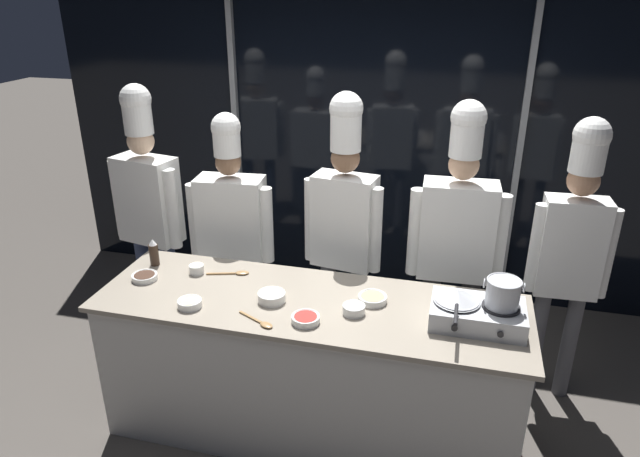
{
  "coord_description": "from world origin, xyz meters",
  "views": [
    {
      "loc": [
        0.77,
        -2.73,
        2.61
      ],
      "look_at": [
        0.0,
        0.25,
        1.28
      ],
      "focal_mm": 32.0,
      "sensor_mm": 36.0,
      "label": 1
    }
  ],
  "objects": [
    {
      "name": "chef_pastry",
      "position": [
        0.78,
        0.79,
        1.11
      ],
      "size": [
        0.63,
        0.27,
        1.97
      ],
      "rotation": [
        0.0,
        0.0,
        3.18
      ],
      "color": "#232326",
      "rests_on": "ground_plane"
    },
    {
      "name": "prep_bowl_bell_pepper",
      "position": [
        0.04,
        -0.22,
        0.95
      ],
      "size": [
        0.16,
        0.16,
        0.04
      ],
      "color": "white",
      "rests_on": "demo_counter"
    },
    {
      "name": "chef_head",
      "position": [
        -1.46,
        0.79,
        1.13
      ],
      "size": [
        0.59,
        0.32,
        1.97
      ],
      "rotation": [
        0.0,
        0.0,
        2.94
      ],
      "color": "#2D3856",
      "rests_on": "ground_plane"
    },
    {
      "name": "portable_stove",
      "position": [
        0.93,
        0.0,
        0.99
      ],
      "size": [
        0.49,
        0.33,
        0.13
      ],
      "color": "#B2B5BA",
      "rests_on": "demo_counter"
    },
    {
      "name": "demo_counter",
      "position": [
        0.0,
        0.0,
        0.46
      ],
      "size": [
        2.48,
        0.78,
        0.93
      ],
      "color": "beige",
      "rests_on": "ground_plane"
    },
    {
      "name": "prep_bowl_rice",
      "position": [
        0.27,
        -0.07,
        0.96
      ],
      "size": [
        0.13,
        0.13,
        0.05
      ],
      "color": "white",
      "rests_on": "demo_counter"
    },
    {
      "name": "prep_bowl_noodles",
      "position": [
        -0.78,
        0.16,
        0.96
      ],
      "size": [
        0.09,
        0.09,
        0.06
      ],
      "color": "white",
      "rests_on": "demo_counter"
    },
    {
      "name": "serving_spoon_solid",
      "position": [
        -0.53,
        0.21,
        0.93
      ],
      "size": [
        0.26,
        0.11,
        0.02
      ],
      "color": "olive",
      "rests_on": "demo_counter"
    },
    {
      "name": "chef_sous",
      "position": [
        -0.79,
        0.78,
        1.02
      ],
      "size": [
        0.62,
        0.29,
        1.81
      ],
      "rotation": [
        0.0,
        0.0,
        3.24
      ],
      "color": "#232326",
      "rests_on": "ground_plane"
    },
    {
      "name": "window_wall_back",
      "position": [
        0.0,
        1.98,
        1.35
      ],
      "size": [
        5.68,
        0.09,
        2.7
      ],
      "color": "black",
      "rests_on": "ground_plane"
    },
    {
      "name": "ground_plane",
      "position": [
        0.0,
        0.0,
        0.0
      ],
      "size": [
        24.0,
        24.0,
        0.0
      ],
      "primitive_type": "plane",
      "color": "#47423D"
    },
    {
      "name": "frying_pan",
      "position": [
        0.82,
        -0.0,
        1.08
      ],
      "size": [
        0.25,
        0.43,
        0.05
      ],
      "color": "#ADAFB5",
      "rests_on": "portable_stove"
    },
    {
      "name": "prep_bowl_mushrooms",
      "position": [
        0.35,
        0.08,
        0.95
      ],
      "size": [
        0.17,
        0.17,
        0.04
      ],
      "color": "white",
      "rests_on": "demo_counter"
    },
    {
      "name": "chef_line",
      "position": [
        0.04,
        0.77,
        1.15
      ],
      "size": [
        0.55,
        0.28,
        1.99
      ],
      "rotation": [
        0.0,
        0.0,
        2.98
      ],
      "color": "#4C4C51",
      "rests_on": "ground_plane"
    },
    {
      "name": "serving_spoon_slotted",
      "position": [
        -0.18,
        -0.29,
        0.93
      ],
      "size": [
        0.24,
        0.14,
        0.02
      ],
      "color": "olive",
      "rests_on": "demo_counter"
    },
    {
      "name": "prep_bowl_onion",
      "position": [
        -0.21,
        -0.05,
        0.96
      ],
      "size": [
        0.16,
        0.16,
        0.06
      ],
      "color": "white",
      "rests_on": "demo_counter"
    },
    {
      "name": "chef_apprentice",
      "position": [
        1.47,
        0.75,
        1.14
      ],
      "size": [
        0.5,
        0.21,
        1.91
      ],
      "rotation": [
        0.0,
        0.0,
        3.19
      ],
      "color": "#4C4C51",
      "rests_on": "ground_plane"
    },
    {
      "name": "prep_bowl_ginger",
      "position": [
        -0.63,
        -0.23,
        0.95
      ],
      "size": [
        0.14,
        0.14,
        0.05
      ],
      "color": "white",
      "rests_on": "demo_counter"
    },
    {
      "name": "squeeze_bottle_soy",
      "position": [
        -1.09,
        0.2,
        1.01
      ],
      "size": [
        0.06,
        0.06,
        0.18
      ],
      "color": "#332319",
      "rests_on": "demo_counter"
    },
    {
      "name": "prep_bowl_soy_glaze",
      "position": [
        -1.05,
        0.0,
        0.95
      ],
      "size": [
        0.16,
        0.16,
        0.04
      ],
      "color": "white",
      "rests_on": "demo_counter"
    },
    {
      "name": "stock_pot",
      "position": [
        1.04,
        0.0,
        1.13
      ],
      "size": [
        0.21,
        0.18,
        0.15
      ],
      "color": "#B7BABF",
      "rests_on": "portable_stove"
    }
  ]
}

